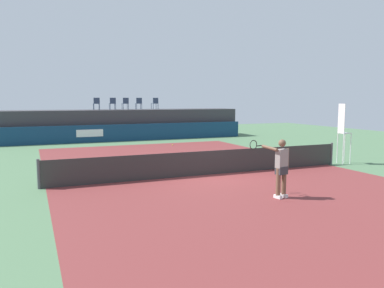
{
  "coord_description": "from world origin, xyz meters",
  "views": [
    {
      "loc": [
        -6.36,
        -13.39,
        2.94
      ],
      "look_at": [
        0.15,
        2.0,
        1.0
      ],
      "focal_mm": 35.75,
      "sensor_mm": 36.0,
      "label": 1
    }
  ],
  "objects_px": {
    "spectator_chair_far_right": "(155,103)",
    "net_post_far": "(331,154)",
    "umpire_chair": "(343,129)",
    "spectator_chair_left": "(113,103)",
    "spectator_chair_right": "(139,103)",
    "tennis_player": "(281,166)",
    "spectator_chair_far_left": "(96,103)",
    "spectator_chair_center": "(125,103)",
    "tennis_ball": "(172,145)",
    "net_post_near": "(39,174)"
  },
  "relations": [
    {
      "from": "spectator_chair_far_right",
      "to": "net_post_far",
      "type": "distance_m",
      "value": 15.85
    },
    {
      "from": "spectator_chair_far_right",
      "to": "umpire_chair",
      "type": "distance_m",
      "value": 15.88
    },
    {
      "from": "spectator_chair_left",
      "to": "umpire_chair",
      "type": "xyz_separation_m",
      "value": [
        7.51,
        -15.21,
        -1.11
      ]
    },
    {
      "from": "umpire_chair",
      "to": "net_post_far",
      "type": "distance_m",
      "value": 1.25
    },
    {
      "from": "spectator_chair_right",
      "to": "tennis_player",
      "type": "relative_size",
      "value": 0.5
    },
    {
      "from": "spectator_chair_right",
      "to": "spectator_chair_far_right",
      "type": "bearing_deg",
      "value": -9.78
    },
    {
      "from": "umpire_chair",
      "to": "spectator_chair_far_left",
      "type": "bearing_deg",
      "value": 119.44
    },
    {
      "from": "spectator_chair_center",
      "to": "spectator_chair_far_right",
      "type": "height_order",
      "value": "same"
    },
    {
      "from": "umpire_chair",
      "to": "tennis_ball",
      "type": "relative_size",
      "value": 40.59
    },
    {
      "from": "spectator_chair_far_left",
      "to": "net_post_far",
      "type": "xyz_separation_m",
      "value": [
        8.04,
        -15.36,
        -2.19
      ]
    },
    {
      "from": "tennis_player",
      "to": "spectator_chair_right",
      "type": "bearing_deg",
      "value": 87.33
    },
    {
      "from": "spectator_chair_center",
      "to": "umpire_chair",
      "type": "distance_m",
      "value": 16.65
    },
    {
      "from": "spectator_chair_right",
      "to": "net_post_near",
      "type": "bearing_deg",
      "value": -116.08
    },
    {
      "from": "spectator_chair_center",
      "to": "tennis_ball",
      "type": "xyz_separation_m",
      "value": [
        1.72,
        -5.62,
        -2.66
      ]
    },
    {
      "from": "spectator_chair_left",
      "to": "spectator_chair_right",
      "type": "relative_size",
      "value": 1.0
    },
    {
      "from": "spectator_chair_center",
      "to": "tennis_player",
      "type": "relative_size",
      "value": 0.5
    },
    {
      "from": "spectator_chair_far_left",
      "to": "net_post_near",
      "type": "xyz_separation_m",
      "value": [
        -4.36,
        -15.36,
        -2.19
      ]
    },
    {
      "from": "umpire_chair",
      "to": "tennis_ball",
      "type": "height_order",
      "value": "umpire_chair"
    },
    {
      "from": "spectator_chair_right",
      "to": "spectator_chair_far_right",
      "type": "distance_m",
      "value": 1.26
    },
    {
      "from": "spectator_chair_far_left",
      "to": "umpire_chair",
      "type": "height_order",
      "value": "spectator_chair_far_left"
    },
    {
      "from": "spectator_chair_center",
      "to": "tennis_player",
      "type": "bearing_deg",
      "value": -89.46
    },
    {
      "from": "tennis_ball",
      "to": "tennis_player",
      "type": "bearing_deg",
      "value": -96.4
    },
    {
      "from": "net_post_near",
      "to": "tennis_ball",
      "type": "height_order",
      "value": "net_post_near"
    },
    {
      "from": "spectator_chair_far_left",
      "to": "net_post_far",
      "type": "bearing_deg",
      "value": -62.36
    },
    {
      "from": "spectator_chair_far_right",
      "to": "tennis_player",
      "type": "relative_size",
      "value": 0.5
    },
    {
      "from": "net_post_near",
      "to": "net_post_far",
      "type": "bearing_deg",
      "value": 0.0
    },
    {
      "from": "net_post_far",
      "to": "tennis_ball",
      "type": "xyz_separation_m",
      "value": [
        -4.19,
        9.66,
        -0.46
      ]
    },
    {
      "from": "spectator_chair_right",
      "to": "umpire_chair",
      "type": "distance_m",
      "value": 16.45
    },
    {
      "from": "tennis_player",
      "to": "umpire_chair",
      "type": "bearing_deg",
      "value": 32.54
    },
    {
      "from": "spectator_chair_left",
      "to": "net_post_far",
      "type": "bearing_deg",
      "value": -65.65
    },
    {
      "from": "spectator_chair_right",
      "to": "net_post_far",
      "type": "height_order",
      "value": "spectator_chair_right"
    },
    {
      "from": "tennis_player",
      "to": "tennis_ball",
      "type": "xyz_separation_m",
      "value": [
        1.54,
        13.7,
        -0.92
      ]
    },
    {
      "from": "spectator_chair_left",
      "to": "spectator_chair_right",
      "type": "height_order",
      "value": "same"
    },
    {
      "from": "umpire_chair",
      "to": "net_post_near",
      "type": "xyz_separation_m",
      "value": [
        -13.02,
        -0.01,
        -1.09
      ]
    },
    {
      "from": "spectator_chair_center",
      "to": "tennis_ball",
      "type": "distance_m",
      "value": 6.45
    },
    {
      "from": "spectator_chair_right",
      "to": "spectator_chair_left",
      "type": "bearing_deg",
      "value": -172.26
    },
    {
      "from": "net_post_far",
      "to": "spectator_chair_center",
      "type": "bearing_deg",
      "value": 111.13
    },
    {
      "from": "spectator_chair_far_left",
      "to": "tennis_ball",
      "type": "relative_size",
      "value": 13.06
    },
    {
      "from": "spectator_chair_far_right",
      "to": "net_post_near",
      "type": "relative_size",
      "value": 0.89
    },
    {
      "from": "umpire_chair",
      "to": "tennis_ball",
      "type": "xyz_separation_m",
      "value": [
        -4.81,
        9.65,
        -1.55
      ]
    },
    {
      "from": "spectator_chair_left",
      "to": "umpire_chair",
      "type": "distance_m",
      "value": 17.0
    },
    {
      "from": "spectator_chair_right",
      "to": "tennis_ball",
      "type": "distance_m",
      "value": 6.45
    },
    {
      "from": "net_post_near",
      "to": "net_post_far",
      "type": "relative_size",
      "value": 1.0
    },
    {
      "from": "umpire_chair",
      "to": "spectator_chair_left",
      "type": "bearing_deg",
      "value": 116.28
    },
    {
      "from": "tennis_player",
      "to": "tennis_ball",
      "type": "height_order",
      "value": "tennis_player"
    },
    {
      "from": "spectator_chair_left",
      "to": "spectator_chair_center",
      "type": "xyz_separation_m",
      "value": [
        0.98,
        0.06,
        0.0
      ]
    },
    {
      "from": "spectator_chair_left",
      "to": "tennis_ball",
      "type": "bearing_deg",
      "value": -64.06
    },
    {
      "from": "spectator_chair_far_left",
      "to": "spectator_chair_far_right",
      "type": "height_order",
      "value": "same"
    },
    {
      "from": "spectator_chair_far_right",
      "to": "umpire_chair",
      "type": "bearing_deg",
      "value": -74.65
    },
    {
      "from": "spectator_chair_far_left",
      "to": "tennis_ball",
      "type": "distance_m",
      "value": 7.37
    }
  ]
}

